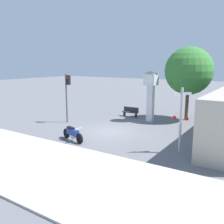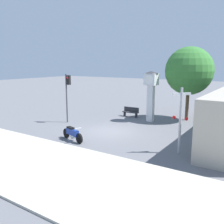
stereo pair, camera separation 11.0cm
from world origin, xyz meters
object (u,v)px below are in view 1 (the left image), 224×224
Objects in this scene: clock_tower at (151,88)px; railroad_crossing_signal at (181,118)px; bench at (130,112)px; traffic_light at (67,90)px; street_tree at (189,71)px; motorcycle at (73,134)px.

clock_tower is 1.17× the size of railroad_crossing_signal.
traffic_light is at bearing -123.84° from bench.
clock_tower reaches higher than traffic_light.
railroad_crossing_signal is 9.39m from street_tree.
traffic_light is 6.59m from bench.
bench is (-0.41, 8.83, 0.00)m from motorcycle.
bench is at bearing 134.60° from railroad_crossing_signal.
traffic_light is (-3.82, 3.74, 2.41)m from motorcycle.
motorcycle is 0.34× the size of street_tree.
railroad_crossing_signal is 0.58× the size of street_tree.
traffic_light is 10.79m from street_tree.
motorcycle is 0.58× the size of railroad_crossing_signal.
railroad_crossing_signal reaches higher than bench.
traffic_light reaches higher than railroad_crossing_signal.
traffic_light reaches higher than motorcycle.
traffic_light is at bearing -141.72° from street_tree.
bench is (-7.19, 7.29, -1.59)m from railroad_crossing_signal.
street_tree is (8.39, 6.62, 1.54)m from traffic_light.
clock_tower reaches higher than railroad_crossing_signal.
railroad_crossing_signal is at bearing -75.90° from street_tree.
motorcycle is at bearing -44.37° from traffic_light.
railroad_crossing_signal is at bearing -11.70° from traffic_light.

